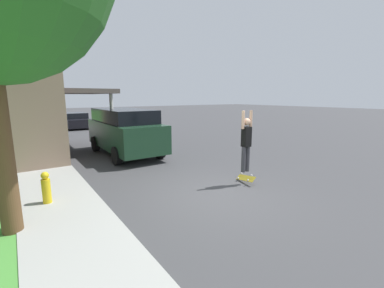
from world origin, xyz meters
TOP-DOWN VIEW (x-y plane):
  - ground_plane at (0.00, 0.00)m, footprint 120.00×120.00m
  - sidewalk at (-3.60, 6.00)m, footprint 1.80×80.00m
  - suv_parked at (-0.20, 6.23)m, footprint 2.13×5.05m
  - car_down_street at (0.01, 18.52)m, footprint 1.99×4.45m
  - skateboarder at (1.27, 0.13)m, footprint 0.41×0.21m
  - skateboard at (1.40, 0.23)m, footprint 0.30×0.76m
  - fire_hydrant at (-3.85, 1.78)m, footprint 0.20×0.20m

SIDE VIEW (x-z plane):
  - ground_plane at x=0.00m, z-range 0.00..0.00m
  - sidewalk at x=-3.60m, z-range 0.00..0.10m
  - skateboard at x=1.40m, z-range 0.01..0.32m
  - fire_hydrant at x=-3.85m, z-range 0.08..0.86m
  - car_down_street at x=0.01m, z-range -0.03..1.27m
  - suv_parked at x=-0.20m, z-range 0.09..2.18m
  - skateboarder at x=1.27m, z-range 0.44..2.27m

